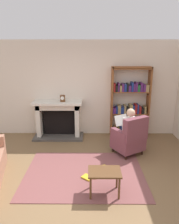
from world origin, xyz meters
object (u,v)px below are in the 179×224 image
Objects in this scene: bookshelf at (130,104)px; seated_reader at (127,129)px; fireplace at (59,118)px; mantel_clock at (63,98)px; side_table at (104,175)px; armchair_reading at (130,138)px.

seated_reader is (-0.24, -1.08, -0.32)m from bookshelf.
bookshelf is at bearing 1.00° from fireplace.
seated_reader is at bearing -30.16° from fireplace.
mantel_clock reaches higher than side_table.
armchair_reading is (1.71, -1.04, -0.72)m from mantel_clock.
bookshelf is (1.88, 0.14, -0.20)m from mantel_clock.
bookshelf is 1.30m from armchair_reading.
armchair_reading is at bearing -31.63° from fireplace.
seated_reader is 1.72m from side_table.
side_table is at bearing -108.10° from bookshelf.
fireplace is at bearing 145.67° from mantel_clock.
fireplace is 2.07m from seated_reader.
armchair_reading is 1.73× the size of side_table.
seated_reader reaches higher than fireplace.
fireplace is at bearing -179.00° from bookshelf.
mantel_clock is at bearing -62.92° from armchair_reading.
side_table is at bearing -66.16° from fireplace.
bookshelf is at bearing 4.13° from mantel_clock.
fireplace is at bearing -63.16° from armchair_reading.
bookshelf is 1.75× the size of seated_reader.
bookshelf reaches higher than mantel_clock.
bookshelf is at bearing -130.04° from armchair_reading.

